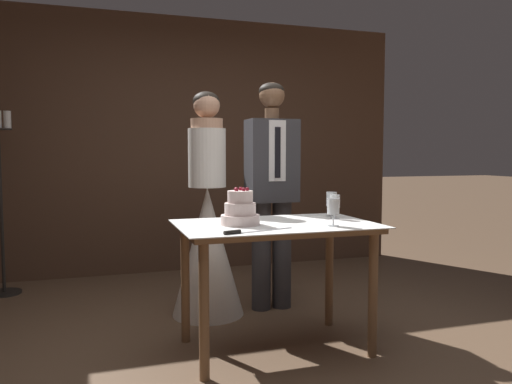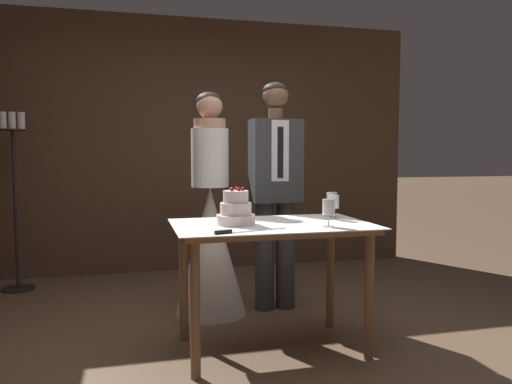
{
  "view_description": "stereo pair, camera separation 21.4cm",
  "coord_description": "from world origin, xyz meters",
  "px_view_note": "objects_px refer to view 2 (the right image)",
  "views": [
    {
      "loc": [
        -0.93,
        -2.74,
        1.22
      ],
      "look_at": [
        0.12,
        0.52,
        0.96
      ],
      "focal_mm": 35.0,
      "sensor_mm": 36.0,
      "label": 1
    },
    {
      "loc": [
        -0.72,
        -2.8,
        1.22
      ],
      "look_at": [
        0.12,
        0.52,
        0.96
      ],
      "focal_mm": 35.0,
      "sensor_mm": 36.0,
      "label": 2
    }
  ],
  "objects_px": {
    "wine_glass_middle": "(334,203)",
    "bride": "(210,234)",
    "tiered_cake": "(236,211)",
    "wine_glass_far": "(329,209)",
    "candle_stand": "(15,197)",
    "cake_table": "(272,241)",
    "groom": "(275,186)",
    "cake_knife": "(238,231)",
    "wine_glass_near": "(332,201)"
  },
  "relations": [
    {
      "from": "tiered_cake",
      "to": "cake_knife",
      "type": "distance_m",
      "value": 0.31
    },
    {
      "from": "cake_table",
      "to": "wine_glass_middle",
      "type": "relative_size",
      "value": 7.55
    },
    {
      "from": "candle_stand",
      "to": "bride",
      "type": "bearing_deg",
      "value": -34.55
    },
    {
      "from": "cake_table",
      "to": "wine_glass_near",
      "type": "relative_size",
      "value": 7.11
    },
    {
      "from": "wine_glass_far",
      "to": "candle_stand",
      "type": "distance_m",
      "value": 2.97
    },
    {
      "from": "wine_glass_far",
      "to": "bride",
      "type": "distance_m",
      "value": 1.17
    },
    {
      "from": "tiered_cake",
      "to": "wine_glass_far",
      "type": "bearing_deg",
      "value": -23.13
    },
    {
      "from": "cake_knife",
      "to": "bride",
      "type": "relative_size",
      "value": 0.26
    },
    {
      "from": "wine_glass_middle",
      "to": "candle_stand",
      "type": "distance_m",
      "value": 2.9
    },
    {
      "from": "cake_table",
      "to": "groom",
      "type": "height_order",
      "value": "groom"
    },
    {
      "from": "groom",
      "to": "candle_stand",
      "type": "xyz_separation_m",
      "value": [
        -2.09,
        1.09,
        -0.13
      ]
    },
    {
      "from": "wine_glass_far",
      "to": "groom",
      "type": "bearing_deg",
      "value": 91.71
    },
    {
      "from": "cake_knife",
      "to": "wine_glass_near",
      "type": "height_order",
      "value": "wine_glass_near"
    },
    {
      "from": "wine_glass_near",
      "to": "groom",
      "type": "height_order",
      "value": "groom"
    },
    {
      "from": "wine_glass_far",
      "to": "groom",
      "type": "height_order",
      "value": "groom"
    },
    {
      "from": "bride",
      "to": "cake_knife",
      "type": "bearing_deg",
      "value": -91.18
    },
    {
      "from": "wine_glass_near",
      "to": "bride",
      "type": "distance_m",
      "value": 0.99
    },
    {
      "from": "wine_glass_near",
      "to": "candle_stand",
      "type": "distance_m",
      "value": 2.86
    },
    {
      "from": "tiered_cake",
      "to": "wine_glass_middle",
      "type": "relative_size",
      "value": 1.47
    },
    {
      "from": "cake_knife",
      "to": "wine_glass_far",
      "type": "xyz_separation_m",
      "value": [
        0.56,
        0.08,
        0.1
      ]
    },
    {
      "from": "bride",
      "to": "wine_glass_middle",
      "type": "bearing_deg",
      "value": -45.64
    },
    {
      "from": "wine_glass_near",
      "to": "bride",
      "type": "relative_size",
      "value": 0.1
    },
    {
      "from": "wine_glass_far",
      "to": "wine_glass_middle",
      "type": "bearing_deg",
      "value": 61.37
    },
    {
      "from": "wine_glass_middle",
      "to": "bride",
      "type": "height_order",
      "value": "bride"
    },
    {
      "from": "groom",
      "to": "cake_table",
      "type": "bearing_deg",
      "value": -107.97
    },
    {
      "from": "tiered_cake",
      "to": "wine_glass_far",
      "type": "height_order",
      "value": "tiered_cake"
    },
    {
      "from": "cake_knife",
      "to": "bride",
      "type": "xyz_separation_m",
      "value": [
        0.02,
        1.08,
        -0.19
      ]
    },
    {
      "from": "tiered_cake",
      "to": "wine_glass_near",
      "type": "height_order",
      "value": "tiered_cake"
    },
    {
      "from": "tiered_cake",
      "to": "wine_glass_near",
      "type": "xyz_separation_m",
      "value": [
        0.7,
        0.19,
        0.03
      ]
    },
    {
      "from": "cake_table",
      "to": "tiered_cake",
      "type": "distance_m",
      "value": 0.3
    },
    {
      "from": "cake_table",
      "to": "candle_stand",
      "type": "relative_size",
      "value": 0.76
    },
    {
      "from": "cake_table",
      "to": "wine_glass_near",
      "type": "height_order",
      "value": "wine_glass_near"
    },
    {
      "from": "cake_table",
      "to": "groom",
      "type": "bearing_deg",
      "value": 72.03
    },
    {
      "from": "cake_knife",
      "to": "candle_stand",
      "type": "relative_size",
      "value": 0.28
    },
    {
      "from": "groom",
      "to": "candle_stand",
      "type": "bearing_deg",
      "value": 152.54
    },
    {
      "from": "tiered_cake",
      "to": "candle_stand",
      "type": "relative_size",
      "value": 0.15
    },
    {
      "from": "wine_glass_near",
      "to": "groom",
      "type": "relative_size",
      "value": 0.1
    },
    {
      "from": "wine_glass_middle",
      "to": "wine_glass_far",
      "type": "distance_m",
      "value": 0.33
    },
    {
      "from": "wine_glass_far",
      "to": "bride",
      "type": "xyz_separation_m",
      "value": [
        -0.54,
        1.0,
        -0.29
      ]
    },
    {
      "from": "cake_knife",
      "to": "wine_glass_middle",
      "type": "relative_size",
      "value": 2.73
    },
    {
      "from": "wine_glass_far",
      "to": "wine_glass_near",
      "type": "bearing_deg",
      "value": 64.8
    },
    {
      "from": "wine_glass_near",
      "to": "candle_stand",
      "type": "xyz_separation_m",
      "value": [
        -2.31,
        1.68,
        -0.06
      ]
    },
    {
      "from": "wine_glass_middle",
      "to": "wine_glass_far",
      "type": "xyz_separation_m",
      "value": [
        -0.16,
        -0.29,
        0.0
      ]
    },
    {
      "from": "cake_table",
      "to": "wine_glass_far",
      "type": "xyz_separation_m",
      "value": [
        0.29,
        -0.21,
        0.21
      ]
    },
    {
      "from": "groom",
      "to": "tiered_cake",
      "type": "bearing_deg",
      "value": -121.59
    },
    {
      "from": "cake_knife",
      "to": "wine_glass_far",
      "type": "relative_size",
      "value": 2.68
    },
    {
      "from": "wine_glass_far",
      "to": "groom",
      "type": "distance_m",
      "value": 1.0
    },
    {
      "from": "wine_glass_middle",
      "to": "cake_knife",
      "type": "bearing_deg",
      "value": -152.96
    },
    {
      "from": "cake_table",
      "to": "groom",
      "type": "relative_size",
      "value": 0.68
    },
    {
      "from": "wine_glass_far",
      "to": "cake_knife",
      "type": "bearing_deg",
      "value": -171.78
    }
  ]
}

